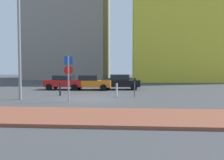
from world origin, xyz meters
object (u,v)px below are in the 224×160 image
parking_sign_post (68,73)px  street_lamp (19,37)px  traffic_bollard_mid (117,90)px  parked_car_black (120,82)px  parked_car_orange (90,82)px  traffic_bollard_near (60,89)px  parked_car_red (65,82)px  parking_meter (135,85)px

parking_sign_post → street_lamp: bearing=164.4°
traffic_bollard_mid → parked_car_black: bearing=90.1°
parking_sign_post → street_lamp: size_ratio=0.40×
parked_car_orange → traffic_bollard_near: 5.61m
parked_car_orange → parked_car_black: size_ratio=1.08×
traffic_bollard_mid → traffic_bollard_near: bearing=176.7°
parked_car_orange → parking_sign_post: bearing=-89.7°
parked_car_red → traffic_bollard_near: bearing=-78.2°
parking_meter → traffic_bollard_mid: size_ratio=1.42×
parking_meter → traffic_bollard_mid: (-1.39, 0.31, -0.43)m
parking_sign_post → traffic_bollard_near: parking_sign_post is taller
parked_car_red → parking_meter: bearing=-40.2°
parking_meter → parked_car_orange: bearing=126.6°
parked_car_red → traffic_bollard_near: parked_car_red is taller
parked_car_orange → parked_car_black: bearing=11.4°
parked_car_red → traffic_bollard_mid: size_ratio=3.89×
parked_car_orange → parking_sign_post: size_ratio=1.46×
parked_car_orange → traffic_bollard_near: bearing=-106.6°
parked_car_orange → traffic_bollard_near: size_ratio=4.09×
traffic_bollard_near → traffic_bollard_mid: (4.62, -0.26, -0.02)m
parked_car_orange → street_lamp: 9.51m
traffic_bollard_near → parking_meter: bearing=-5.5°
parked_car_black → parking_meter: 6.70m
parking_meter → traffic_bollard_mid: 1.48m
parked_car_red → street_lamp: street_lamp is taller
parked_car_black → street_lamp: (-6.75, -8.55, 3.62)m
parked_car_black → parking_sign_post: size_ratio=1.35×
parking_sign_post → traffic_bollard_near: 4.22m
street_lamp → traffic_bollard_near: (2.13, 2.57, -3.88)m
traffic_bollard_mid → parked_car_orange: bearing=118.2°
parked_car_orange → parked_car_black: parked_car_black is taller
parked_car_red → parking_sign_post: parking_sign_post is taller
parked_car_orange → parked_car_black: 3.08m
parking_sign_post → traffic_bollard_mid: bearing=48.5°
street_lamp → parked_car_black: bearing=51.7°
street_lamp → parking_sign_post: bearing=-15.6°
parked_car_orange → parking_meter: 7.41m
traffic_bollard_near → traffic_bollard_mid: traffic_bollard_near is taller
parking_meter → traffic_bollard_near: 6.05m
parking_meter → street_lamp: 9.07m
parked_car_black → traffic_bollard_mid: parked_car_black is taller
street_lamp → parked_car_orange: bearing=64.8°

